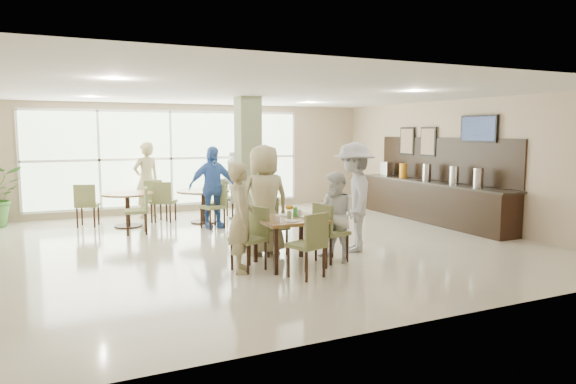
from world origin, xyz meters
name	(u,v)px	position (x,y,z in m)	size (l,w,h in m)	color
ground	(251,244)	(0.00, 0.00, 0.00)	(10.00, 10.00, 0.00)	beige
room_shell	(251,153)	(0.00, 0.00, 1.70)	(10.00, 10.00, 10.00)	white
window_bank	(171,158)	(-0.50, 4.46, 1.40)	(7.00, 0.04, 7.00)	silver
column	(248,165)	(0.40, 1.20, 1.40)	(0.45, 0.45, 2.80)	#778059
main_table	(289,224)	(0.00, -1.67, 0.66)	(0.98, 0.98, 0.75)	brown
round_table_left	(127,201)	(-1.83, 2.82, 0.58)	(1.13, 1.13, 0.75)	brown
round_table_right	(203,197)	(-0.17, 2.64, 0.59)	(1.20, 1.20, 0.75)	brown
chairs_main_table	(290,235)	(0.01, -1.67, 0.47)	(1.96, 2.02, 0.95)	#656939
chairs_table_left	(127,206)	(-1.85, 2.79, 0.47)	(2.04, 1.85, 0.95)	#656939
chairs_table_right	(203,202)	(-0.19, 2.64, 0.47)	(2.17, 1.83, 0.95)	#656939
tabletop_clutter	(288,214)	(-0.01, -1.66, 0.81)	(0.73, 0.73, 0.21)	white
buffet_counter	(432,198)	(4.70, 0.51, 0.55)	(0.64, 4.70, 1.95)	black
wall_tv	(479,129)	(4.94, -0.60, 2.15)	(0.06, 1.00, 0.58)	black
framed_art_a	(428,142)	(4.95, 1.00, 1.85)	(0.05, 0.55, 0.70)	black
framed_art_b	(407,141)	(4.95, 1.80, 1.85)	(0.05, 0.55, 0.70)	black
teen_left	(241,217)	(-0.81, -1.71, 0.82)	(0.60, 0.39, 1.65)	tan
teen_far	(264,200)	(-0.08, -0.83, 0.94)	(0.92, 0.50, 1.88)	tan
teen_right	(337,217)	(0.80, -1.78, 0.73)	(0.71, 0.55, 1.46)	white
teen_standing	(354,197)	(1.44, -1.26, 0.96)	(1.23, 0.71, 1.91)	#ACABAE
adult_a	(212,187)	(-0.18, 1.90, 0.89)	(1.04, 0.59, 1.78)	#416DC3
adult_b	(237,186)	(0.63, 2.57, 0.83)	(1.54, 0.66, 1.66)	white
adult_standing	(146,180)	(-1.24, 3.85, 0.92)	(0.67, 0.44, 1.84)	tan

